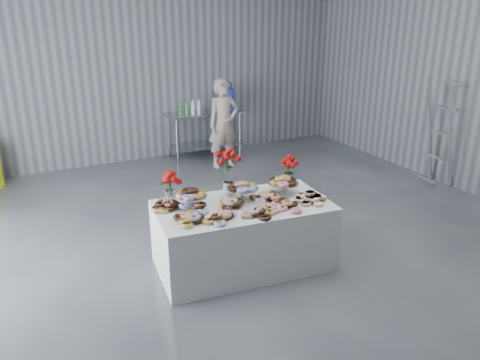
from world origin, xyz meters
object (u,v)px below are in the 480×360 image
object	(u,v)px
display_table	(243,235)
prep_table	(204,126)
person	(223,124)
stepladder	(440,133)
water_jug	(227,97)

from	to	relation	value
display_table	prep_table	size ratio (longest dim) A/B	1.27
prep_table	person	size ratio (longest dim) A/B	0.93
prep_table	stepladder	xyz separation A→B (m)	(2.79, -3.16, 0.27)
prep_table	water_jug	distance (m)	0.73
prep_table	person	world-z (taller)	person
display_table	stepladder	bearing A→B (deg)	12.79
display_table	person	bearing A→B (deg)	68.98
water_jug	person	distance (m)	0.89
display_table	water_jug	world-z (taller)	water_jug
prep_table	person	bearing A→B (deg)	-83.00
display_table	stepladder	world-z (taller)	stepladder
person	display_table	bearing A→B (deg)	-113.06
water_jug	person	world-z (taller)	person
display_table	stepladder	xyz separation A→B (m)	(4.00, 0.91, 0.52)
person	stepladder	size ratio (longest dim) A/B	0.90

